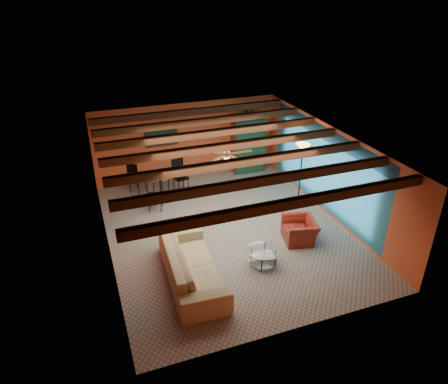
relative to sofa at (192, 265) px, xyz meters
name	(u,v)px	position (x,y,z in m)	size (l,w,h in m)	color
room	(225,153)	(1.52, 1.85, 1.93)	(6.52, 8.01, 2.71)	gray
sofa	(192,265)	(0.00, 0.00, 0.00)	(2.92, 1.14, 0.85)	tan
armchair	(300,230)	(3.25, 0.62, -0.11)	(0.96, 0.84, 0.63)	maroon
coffee_table	(263,257)	(1.84, -0.04, -0.20)	(0.87, 0.87, 0.44)	white
dining_table	(158,182)	(0.14, 4.45, 0.13)	(2.16, 2.16, 1.12)	silver
armoire	(247,146)	(3.72, 5.44, 0.55)	(1.11, 0.55, 1.95)	brown
floor_lamp	(300,176)	(4.16, 2.33, 0.62)	(0.43, 0.43, 2.10)	black
ceiling_fan	(227,154)	(1.52, 1.74, 1.93)	(1.50, 1.50, 0.44)	#472614
painting	(161,136)	(0.62, 5.70, 1.22)	(1.05, 0.03, 0.65)	black
potted_plant	(248,113)	(3.72, 5.44, 1.77)	(0.43, 0.37, 0.48)	#26661E
vase	(156,163)	(0.14, 4.45, 0.79)	(0.18, 0.18, 0.19)	orange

